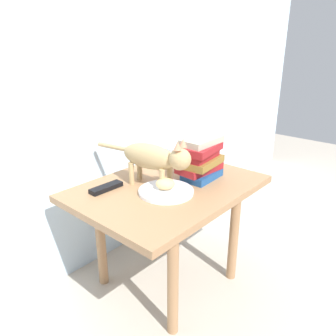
% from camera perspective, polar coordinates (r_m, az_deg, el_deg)
% --- Properties ---
extents(ground_plane, '(6.00, 6.00, 0.00)m').
position_cam_1_polar(ground_plane, '(1.71, 0.00, -18.66)').
color(ground_plane, '#B2A899').
extents(back_panel, '(4.00, 0.04, 2.20)m').
position_cam_1_polar(back_panel, '(1.63, -11.76, 20.86)').
color(back_panel, silver).
rests_on(back_panel, ground).
extents(side_table, '(0.80, 0.59, 0.51)m').
position_cam_1_polar(side_table, '(1.47, 0.00, -5.36)').
color(side_table, '#9E724C').
rests_on(side_table, ground).
extents(plate, '(0.23, 0.23, 0.01)m').
position_cam_1_polar(plate, '(1.37, -0.32, -4.06)').
color(plate, white).
rests_on(plate, side_table).
extents(bread_roll, '(0.10, 0.10, 0.05)m').
position_cam_1_polar(bread_roll, '(1.36, -0.47, -2.74)').
color(bread_roll, '#E0BC7A').
rests_on(bread_roll, plate).
extents(cat, '(0.14, 0.48, 0.23)m').
position_cam_1_polar(cat, '(1.38, -2.30, 1.80)').
color(cat, tan).
rests_on(cat, side_table).
extents(book_stack, '(0.23, 0.15, 0.19)m').
position_cam_1_polar(book_stack, '(1.49, 5.73, 1.63)').
color(book_stack, '#1E4C8C').
rests_on(book_stack, side_table).
extents(candle_jar, '(0.07, 0.07, 0.08)m').
position_cam_1_polar(candle_jar, '(1.69, 0.79, 2.07)').
color(candle_jar, silver).
rests_on(candle_jar, side_table).
extents(tv_remote, '(0.15, 0.05, 0.02)m').
position_cam_1_polar(tv_remote, '(1.42, -10.66, -3.36)').
color(tv_remote, black).
rests_on(tv_remote, side_table).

